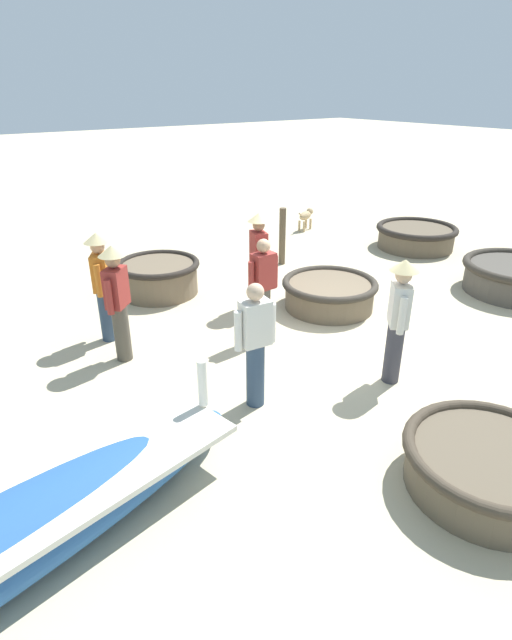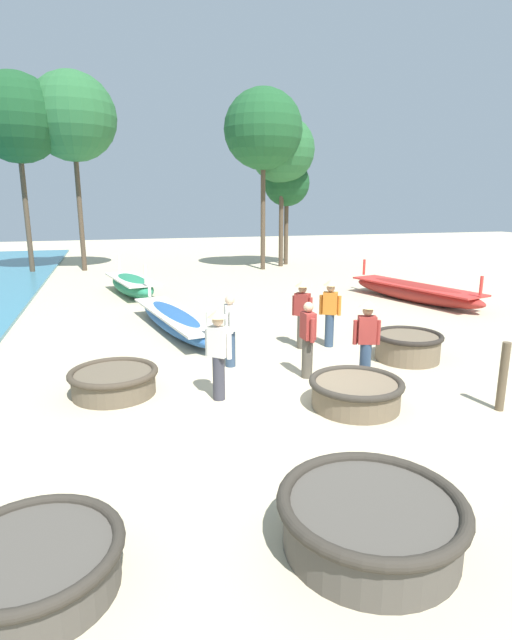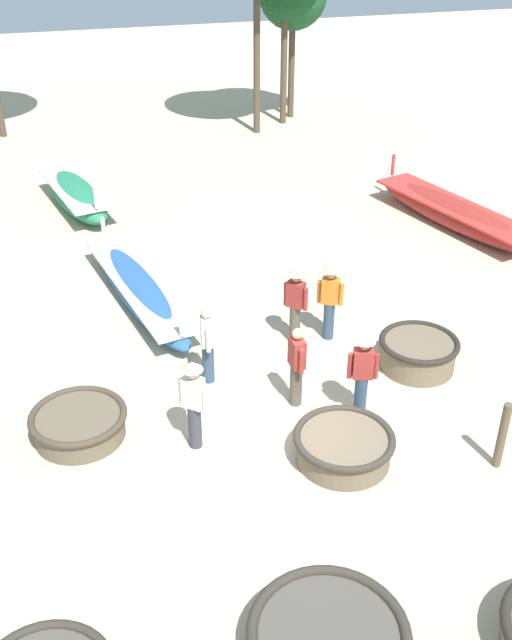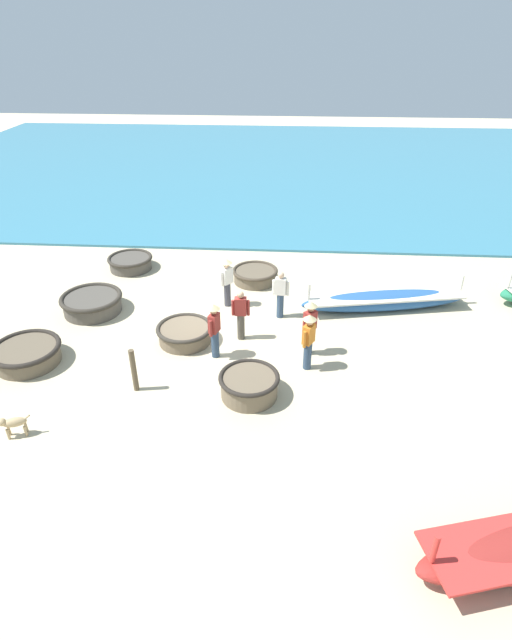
{
  "view_description": "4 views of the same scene",
  "coord_description": "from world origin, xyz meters",
  "px_view_note": "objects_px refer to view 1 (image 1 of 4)",
  "views": [
    {
      "loc": [
        -5.04,
        5.19,
        3.54
      ],
      "look_at": [
        -0.24,
        1.68,
        0.73
      ],
      "focal_mm": 28.0,
      "sensor_mm": 36.0,
      "label": 1
    },
    {
      "loc": [
        -3.27,
        -7.88,
        3.52
      ],
      "look_at": [
        -0.24,
        2.54,
        0.91
      ],
      "focal_mm": 28.0,
      "sensor_mm": 36.0,
      "label": 2
    },
    {
      "loc": [
        -3.27,
        -9.06,
        8.19
      ],
      "look_at": [
        0.14,
        2.68,
        0.87
      ],
      "focal_mm": 42.0,
      "sensor_mm": 36.0,
      "label": 3
    },
    {
      "loc": [
        12.79,
        2.35,
        8.11
      ],
      "look_at": [
        0.57,
        1.53,
        0.74
      ],
      "focal_mm": 28.0,
      "sensor_mm": 36.0,
      "label": 4
    }
  ],
  "objects_px": {
    "coracle_nearest": "(416,236)",
    "fisherman_standing_right": "(399,314)",
    "dog": "(306,216)",
    "fisherman_crouching": "(263,287)",
    "fisherman_hauling": "(117,297)",
    "coracle_upturned": "(489,466)",
    "coracle_weathered": "(159,276)",
    "coracle_front_left": "(329,293)",
    "fisherman_standing_left": "(259,255)",
    "fisherman_with_hat": "(255,343)",
    "fisherman_by_coracle": "(102,281)",
    "mooring_post_inland": "(282,237)"
  },
  "relations": [
    {
      "from": "fisherman_by_coracle",
      "to": "fisherman_hauling",
      "type": "height_order",
      "value": "same"
    },
    {
      "from": "fisherman_standing_right",
      "to": "fisherman_crouching",
      "type": "distance_m",
      "value": 2.06
    },
    {
      "from": "coracle_weathered",
      "to": "fisherman_crouching",
      "type": "xyz_separation_m",
      "value": [
        -2.62,
        -0.45,
        0.5
      ]
    },
    {
      "from": "fisherman_crouching",
      "to": "fisherman_standing_left",
      "type": "xyz_separation_m",
      "value": [
        0.96,
        -0.63,
        0.12
      ]
    },
    {
      "from": "fisherman_crouching",
      "to": "dog",
      "type": "xyz_separation_m",
      "value": [
        4.39,
        -4.73,
        -0.46
      ]
    },
    {
      "from": "dog",
      "to": "fisherman_standing_right",
      "type": "bearing_deg",
      "value": 147.14
    },
    {
      "from": "coracle_weathered",
      "to": "fisherman_standing_right",
      "type": "bearing_deg",
      "value": -166.77
    },
    {
      "from": "coracle_upturned",
      "to": "coracle_weathered",
      "type": "relative_size",
      "value": 1.08
    },
    {
      "from": "coracle_nearest",
      "to": "fisherman_standing_right",
      "type": "xyz_separation_m",
      "value": [
        -3.57,
        5.11,
        0.66
      ]
    },
    {
      "from": "fisherman_standing_right",
      "to": "dog",
      "type": "height_order",
      "value": "fisherman_standing_right"
    },
    {
      "from": "coracle_front_left",
      "to": "coracle_upturned",
      "type": "bearing_deg",
      "value": 156.14
    },
    {
      "from": "coracle_weathered",
      "to": "fisherman_with_hat",
      "type": "height_order",
      "value": "fisherman_with_hat"
    },
    {
      "from": "fisherman_with_hat",
      "to": "fisherman_crouching",
      "type": "bearing_deg",
      "value": -39.91
    },
    {
      "from": "fisherman_crouching",
      "to": "dog",
      "type": "relative_size",
      "value": 2.39
    },
    {
      "from": "fisherman_standing_right",
      "to": "fisherman_hauling",
      "type": "distance_m",
      "value": 3.68
    },
    {
      "from": "coracle_weathered",
      "to": "fisherman_standing_left",
      "type": "relative_size",
      "value": 0.91
    },
    {
      "from": "coracle_weathered",
      "to": "mooring_post_inland",
      "type": "relative_size",
      "value": 1.26
    },
    {
      "from": "coracle_nearest",
      "to": "dog",
      "type": "distance_m",
      "value": 2.96
    },
    {
      "from": "fisherman_with_hat",
      "to": "mooring_post_inland",
      "type": "relative_size",
      "value": 1.29
    },
    {
      "from": "fisherman_with_hat",
      "to": "fisherman_by_coracle",
      "type": "distance_m",
      "value": 2.81
    },
    {
      "from": "fisherman_crouching",
      "to": "fisherman_by_coracle",
      "type": "bearing_deg",
      "value": 54.77
    },
    {
      "from": "coracle_weathered",
      "to": "fisherman_hauling",
      "type": "bearing_deg",
      "value": 142.3
    },
    {
      "from": "coracle_front_left",
      "to": "fisherman_hauling",
      "type": "relative_size",
      "value": 0.99
    },
    {
      "from": "coracle_front_left",
      "to": "coracle_weathered",
      "type": "xyz_separation_m",
      "value": [
        2.36,
        2.08,
        0.06
      ]
    },
    {
      "from": "fisherman_standing_left",
      "to": "coracle_weathered",
      "type": "bearing_deg",
      "value": 33.08
    },
    {
      "from": "coracle_nearest",
      "to": "fisherman_by_coracle",
      "type": "height_order",
      "value": "fisherman_by_coracle"
    },
    {
      "from": "coracle_upturned",
      "to": "fisherman_by_coracle",
      "type": "bearing_deg",
      "value": 18.89
    },
    {
      "from": "coracle_upturned",
      "to": "fisherman_standing_right",
      "type": "height_order",
      "value": "fisherman_standing_right"
    },
    {
      "from": "coracle_front_left",
      "to": "mooring_post_inland",
      "type": "distance_m",
      "value": 2.48
    },
    {
      "from": "coracle_front_left",
      "to": "fisherman_crouching",
      "type": "height_order",
      "value": "fisherman_crouching"
    },
    {
      "from": "coracle_weathered",
      "to": "fisherman_by_coracle",
      "type": "xyz_separation_m",
      "value": [
        -1.26,
        1.47,
        0.62
      ]
    },
    {
      "from": "fisherman_standing_right",
      "to": "fisherman_standing_left",
      "type": "relative_size",
      "value": 1.0
    },
    {
      "from": "coracle_nearest",
      "to": "dog",
      "type": "bearing_deg",
      "value": 20.01
    },
    {
      "from": "coracle_upturned",
      "to": "coracle_nearest",
      "type": "height_order",
      "value": "coracle_nearest"
    },
    {
      "from": "fisherman_with_hat",
      "to": "dog",
      "type": "bearing_deg",
      "value": -45.6
    },
    {
      "from": "fisherman_standing_right",
      "to": "fisherman_standing_left",
      "type": "distance_m",
      "value": 2.92
    },
    {
      "from": "fisherman_crouching",
      "to": "fisherman_hauling",
      "type": "xyz_separation_m",
      "value": [
        0.65,
        1.97,
        0.12
      ]
    },
    {
      "from": "coracle_front_left",
      "to": "fisherman_with_hat",
      "type": "relative_size",
      "value": 1.05
    },
    {
      "from": "coracle_front_left",
      "to": "coracle_weathered",
      "type": "height_order",
      "value": "coracle_weathered"
    },
    {
      "from": "coracle_upturned",
      "to": "coracle_nearest",
      "type": "relative_size",
      "value": 0.88
    },
    {
      "from": "fisherman_standing_right",
      "to": "fisherman_standing_left",
      "type": "height_order",
      "value": "same"
    },
    {
      "from": "coracle_front_left",
      "to": "mooring_post_inland",
      "type": "xyz_separation_m",
      "value": [
        2.32,
        -0.82,
        0.33
      ]
    },
    {
      "from": "coracle_upturned",
      "to": "fisherman_crouching",
      "type": "distance_m",
      "value": 3.83
    },
    {
      "from": "coracle_front_left",
      "to": "fisherman_with_hat",
      "type": "height_order",
      "value": "fisherman_with_hat"
    },
    {
      "from": "fisherman_by_coracle",
      "to": "fisherman_standing_left",
      "type": "distance_m",
      "value": 2.57
    },
    {
      "from": "fisherman_standing_left",
      "to": "fisherman_with_hat",
      "type": "bearing_deg",
      "value": 142.81
    },
    {
      "from": "coracle_front_left",
      "to": "fisherman_by_coracle",
      "type": "bearing_deg",
      "value": 72.83
    },
    {
      "from": "coracle_nearest",
      "to": "dog",
      "type": "height_order",
      "value": "dog"
    },
    {
      "from": "coracle_upturned",
      "to": "fisherman_standing_right",
      "type": "xyz_separation_m",
      "value": [
        1.83,
        -0.79,
        0.69
      ]
    },
    {
      "from": "fisherman_crouching",
      "to": "fisherman_hauling",
      "type": "height_order",
      "value": "fisherman_hauling"
    }
  ]
}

